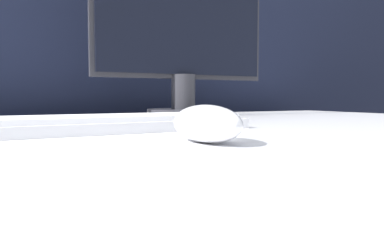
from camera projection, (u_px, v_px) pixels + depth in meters
partition_panel at (64, 132)px, 1.21m from camera, size 5.00×0.03×1.32m
computer_mouse_near at (206, 124)px, 0.43m from camera, size 0.06×0.12×0.04m
keyboard at (114, 123)px, 0.58m from camera, size 0.43×0.16×0.02m
monitor at (183, 19)px, 1.03m from camera, size 0.51×0.20×0.51m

